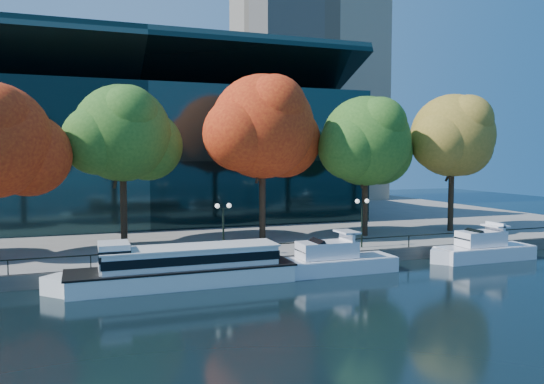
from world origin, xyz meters
name	(u,v)px	position (x,y,z in m)	size (l,w,h in m)	color
ground	(248,283)	(0.00, 0.00, 0.00)	(160.00, 160.00, 0.00)	black
promenade	(166,217)	(0.00, 36.38, 0.50)	(90.00, 67.08, 1.00)	slate
railing	(235,247)	(0.00, 3.25, 1.94)	(88.20, 0.08, 0.99)	black
convention_building	(137,156)	(-4.00, 31.79, 8.51)	(50.00, 24.57, 21.43)	black
office_tower	(305,18)	(28.00, 55.00, 33.02)	(22.50, 22.50, 65.90)	gray
tour_boat	(177,266)	(-4.61, 0.90, 1.31)	(16.30, 3.64, 3.09)	white
cruiser_near	(328,261)	(6.32, 0.71, 0.95)	(10.55, 2.72, 3.06)	white
cruiser_far	(481,249)	(20.26, 0.76, 0.98)	(9.45, 2.62, 3.09)	white
tree_2	(124,135)	(-6.89, 13.22, 10.32)	(10.32, 8.46, 13.63)	black
tree_3	(265,129)	(5.02, 11.01, 10.95)	(11.59, 9.50, 14.79)	black
tree_4	(368,143)	(14.92, 10.02, 9.75)	(10.49, 8.60, 13.13)	black
tree_5	(454,137)	(24.69, 9.91, 10.39)	(10.27, 8.42, 13.68)	black
lamp_1	(223,217)	(-0.52, 4.50, 3.98)	(1.26, 0.36, 4.03)	black
lamp_2	(362,212)	(11.27, 4.50, 3.98)	(1.26, 0.36, 4.03)	black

